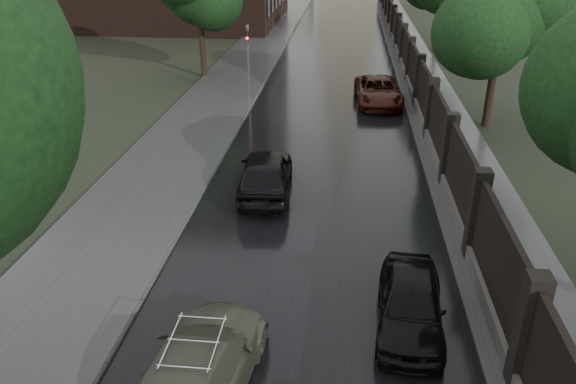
{
  "coord_description": "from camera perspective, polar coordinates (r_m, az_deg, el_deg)",
  "views": [
    {
      "loc": [
        0.84,
        -4.16,
        8.55
      ],
      "look_at": [
        -0.7,
        10.61,
        1.5
      ],
      "focal_mm": 35.0,
      "sensor_mm": 36.0,
      "label": 1
    }
  ],
  "objects": [
    {
      "name": "hatchback_left",
      "position": [
        19.58,
        -2.29,
        1.93
      ],
      "size": [
        2.07,
        4.56,
        1.52
      ],
      "primitive_type": "imported",
      "rotation": [
        0.0,
        0.0,
        3.2
      ],
      "color": "black",
      "rests_on": "ground"
    },
    {
      "name": "tree_right_b",
      "position": [
        27.23,
        20.93,
        16.22
      ],
      "size": [
        4.08,
        4.08,
        7.01
      ],
      "color": "black",
      "rests_on": "ground"
    },
    {
      "name": "car_right_far",
      "position": [
        30.39,
        9.15,
        10.08
      ],
      "size": [
        2.57,
        5.07,
        1.37
      ],
      "primitive_type": "imported",
      "rotation": [
        0.0,
        0.0,
        0.06
      ],
      "color": "#34120B",
      "rests_on": "ground"
    },
    {
      "name": "car_right_near",
      "position": [
        13.55,
        12.33,
        -10.99
      ],
      "size": [
        1.79,
        3.86,
        1.28
      ],
      "primitive_type": "imported",
      "rotation": [
        0.0,
        0.0,
        -0.07
      ],
      "color": "black",
      "rests_on": "ground"
    },
    {
      "name": "fence_right",
      "position": [
        37.14,
        11.96,
        13.15
      ],
      "size": [
        0.45,
        75.72,
        2.7
      ],
      "color": "#383533",
      "rests_on": "ground"
    },
    {
      "name": "traffic_light",
      "position": [
        30.23,
        -4.07,
        13.59
      ],
      "size": [
        0.16,
        0.32,
        4.0
      ],
      "color": "#59595E",
      "rests_on": "ground"
    },
    {
      "name": "volga_sedan",
      "position": [
        11.59,
        -9.28,
        -17.57
      ],
      "size": [
        2.49,
        5.09,
        1.43
      ],
      "primitive_type": "imported",
      "rotation": [
        0.0,
        0.0,
        3.04
      ],
      "color": "#484B3C",
      "rests_on": "ground"
    }
  ]
}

